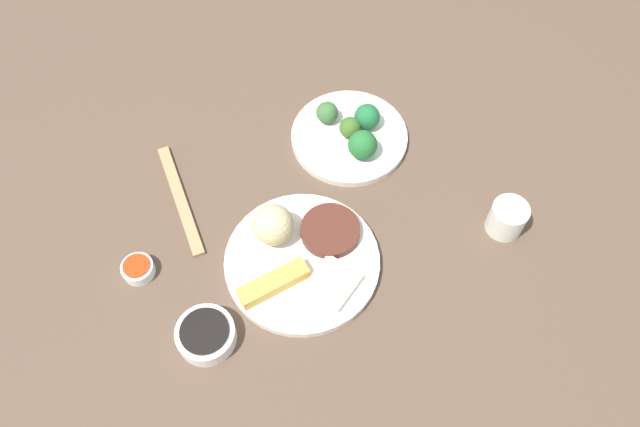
{
  "coord_description": "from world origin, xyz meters",
  "views": [
    {
      "loc": [
        0.25,
        0.35,
        0.94
      ],
      "look_at": [
        -0.07,
        -0.07,
        0.06
      ],
      "focal_mm": 34.65,
      "sensor_mm": 36.0,
      "label": 1
    }
  ],
  "objects_px": {
    "chopsticks_pair": "(180,199)",
    "broccoli_plate": "(349,137)",
    "sauce_ramekin_sweet_and_sour": "(138,269)",
    "main_plate": "(303,261)",
    "soy_sauce_bowl": "(206,335)",
    "teacup": "(507,218)"
  },
  "relations": [
    {
      "from": "sauce_ramekin_sweet_and_sour",
      "to": "chopsticks_pair",
      "type": "bearing_deg",
      "value": -148.0
    },
    {
      "from": "main_plate",
      "to": "broccoli_plate",
      "type": "relative_size",
      "value": 1.18
    },
    {
      "from": "main_plate",
      "to": "chopsticks_pair",
      "type": "distance_m",
      "value": 0.25
    },
    {
      "from": "broccoli_plate",
      "to": "main_plate",
      "type": "bearing_deg",
      "value": 34.55
    },
    {
      "from": "broccoli_plate",
      "to": "sauce_ramekin_sweet_and_sour",
      "type": "bearing_deg",
      "value": 0.28
    },
    {
      "from": "broccoli_plate",
      "to": "soy_sauce_bowl",
      "type": "distance_m",
      "value": 0.45
    },
    {
      "from": "broccoli_plate",
      "to": "teacup",
      "type": "relative_size",
      "value": 3.49
    },
    {
      "from": "sauce_ramekin_sweet_and_sour",
      "to": "chopsticks_pair",
      "type": "xyz_separation_m",
      "value": [
        -0.13,
        -0.08,
        -0.01
      ]
    },
    {
      "from": "main_plate",
      "to": "broccoli_plate",
      "type": "bearing_deg",
      "value": -145.45
    },
    {
      "from": "teacup",
      "to": "chopsticks_pair",
      "type": "bearing_deg",
      "value": -43.19
    },
    {
      "from": "main_plate",
      "to": "sauce_ramekin_sweet_and_sour",
      "type": "height_order",
      "value": "sauce_ramekin_sweet_and_sour"
    },
    {
      "from": "main_plate",
      "to": "soy_sauce_bowl",
      "type": "relative_size",
      "value": 2.79
    },
    {
      "from": "broccoli_plate",
      "to": "sauce_ramekin_sweet_and_sour",
      "type": "height_order",
      "value": "sauce_ramekin_sweet_and_sour"
    },
    {
      "from": "chopsticks_pair",
      "to": "sauce_ramekin_sweet_and_sour",
      "type": "bearing_deg",
      "value": 32.0
    },
    {
      "from": "main_plate",
      "to": "chopsticks_pair",
      "type": "height_order",
      "value": "main_plate"
    },
    {
      "from": "sauce_ramekin_sweet_and_sour",
      "to": "main_plate",
      "type": "bearing_deg",
      "value": 145.63
    },
    {
      "from": "main_plate",
      "to": "soy_sauce_bowl",
      "type": "xyz_separation_m",
      "value": [
        0.2,
        0.01,
        0.01
      ]
    },
    {
      "from": "soy_sauce_bowl",
      "to": "main_plate",
      "type": "bearing_deg",
      "value": -176.24
    },
    {
      "from": "main_plate",
      "to": "broccoli_plate",
      "type": "xyz_separation_m",
      "value": [
        -0.22,
        -0.15,
        -0.0
      ]
    },
    {
      "from": "main_plate",
      "to": "chopsticks_pair",
      "type": "xyz_separation_m",
      "value": [
        0.1,
        -0.23,
        -0.0
      ]
    },
    {
      "from": "teacup",
      "to": "chopsticks_pair",
      "type": "relative_size",
      "value": 0.26
    },
    {
      "from": "chopsticks_pair",
      "to": "broccoli_plate",
      "type": "bearing_deg",
      "value": 166.6
    }
  ]
}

